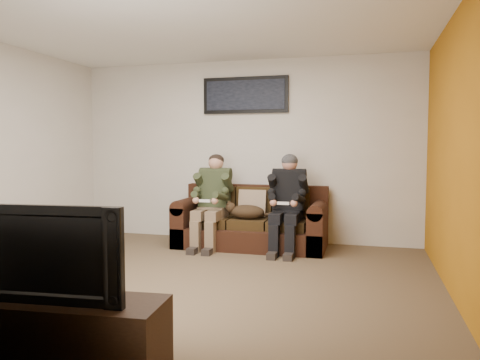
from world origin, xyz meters
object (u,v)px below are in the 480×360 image
(person_right, at_px, (287,197))
(cat, at_px, (246,211))
(framed_poster, at_px, (245,95))
(person_left, at_px, (212,196))
(sofa, at_px, (252,224))
(tv_stand, at_px, (54,333))
(television, at_px, (52,251))

(person_right, bearing_deg, cat, -176.49)
(cat, xyz_separation_m, framed_poster, (-0.16, 0.59, 1.60))
(person_left, distance_m, framed_poster, 1.54)
(person_left, height_order, framed_poster, framed_poster)
(sofa, bearing_deg, tv_stand, -94.82)
(person_left, bearing_deg, framed_poster, 60.72)
(person_left, bearing_deg, tv_stand, -86.87)
(person_right, bearing_deg, sofa, 162.08)
(sofa, distance_m, person_right, 0.67)
(cat, height_order, framed_poster, framed_poster)
(sofa, bearing_deg, person_left, -162.04)
(framed_poster, bearing_deg, tv_stand, -91.62)
(cat, xyz_separation_m, tv_stand, (-0.28, -3.57, -0.29))
(person_right, relative_size, framed_poster, 1.01)
(cat, height_order, television, television)
(person_left, distance_m, cat, 0.52)
(person_left, relative_size, framed_poster, 1.01)
(person_right, distance_m, television, 3.70)
(cat, bearing_deg, person_right, 3.51)
(sofa, bearing_deg, framed_poster, 116.89)
(sofa, relative_size, person_left, 1.60)
(tv_stand, distance_m, television, 0.51)
(sofa, bearing_deg, cat, -100.34)
(tv_stand, bearing_deg, sofa, 80.47)
(framed_poster, relative_size, tv_stand, 0.91)
(person_left, height_order, cat, person_left)
(tv_stand, bearing_deg, cat, 80.78)
(cat, distance_m, tv_stand, 3.59)
(person_left, xyz_separation_m, cat, (0.48, -0.03, -0.20))
(tv_stand, bearing_deg, person_right, 72.28)
(sofa, distance_m, person_left, 0.67)
(person_right, xyz_separation_m, television, (-0.83, -3.61, 0.02))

